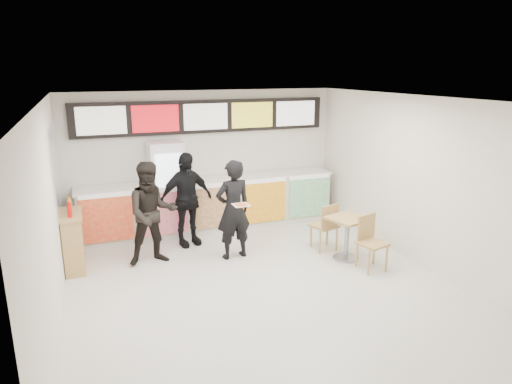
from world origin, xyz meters
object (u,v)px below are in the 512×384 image
service_counter (211,204)px  cafe_table (347,230)px  customer_left (152,213)px  condiment_ledge (73,241)px  customer_main (233,210)px  customer_mid (186,199)px  drinks_fridge (167,189)px

service_counter → cafe_table: size_ratio=3.28×
service_counter → customer_left: 2.03m
condiment_ledge → cafe_table: bearing=-16.0°
customer_main → cafe_table: 2.14m
service_counter → customer_main: size_ratio=2.98×
service_counter → customer_mid: 1.05m
drinks_fridge → cafe_table: drinks_fridge is taller
service_counter → customer_mid: bearing=-135.4°
customer_left → condiment_ledge: customer_left is taller
customer_main → customer_mid: 1.16m
cafe_table → customer_mid: bearing=130.1°
customer_mid → condiment_ledge: size_ratio=1.54×
condiment_ledge → customer_left: bearing=-10.1°
customer_main → service_counter: bearing=-98.6°
customer_main → customer_left: (-1.43, 0.29, 0.01)m
condiment_ledge → service_counter: bearing=21.6°
customer_main → customer_mid: size_ratio=0.99×
drinks_fridge → customer_main: size_ratio=1.07×
customer_mid → cafe_table: size_ratio=1.11×
customer_main → drinks_fridge: bearing=-68.8°
service_counter → cafe_table: service_counter is taller
customer_main → cafe_table: (1.93, -0.83, -0.37)m
drinks_fridge → customer_main: (0.90, -1.66, -0.07)m
drinks_fridge → customer_main: drinks_fridge is taller
customer_main → condiment_ledge: bearing=-18.0°
cafe_table → condiment_ledge: size_ratio=1.38×
customer_mid → condiment_ledge: bearing=178.4°
customer_main → cafe_table: size_ratio=1.10×
service_counter → customer_left: bearing=-137.3°
condiment_ledge → customer_mid: bearing=11.3°
customer_mid → cafe_table: 3.17m
customer_mid → customer_main: bearing=-67.9°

